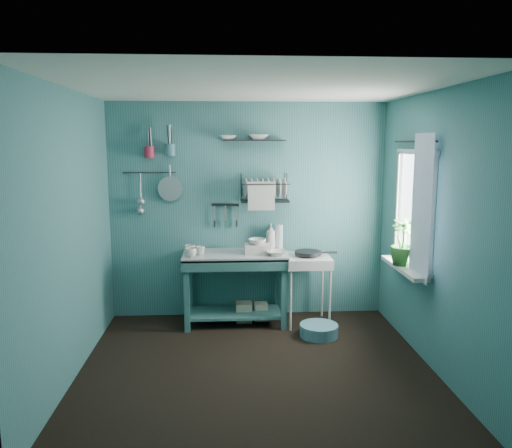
{
  "coord_description": "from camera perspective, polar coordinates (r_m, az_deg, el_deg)",
  "views": [
    {
      "loc": [
        -0.27,
        -4.27,
        2.04
      ],
      "look_at": [
        0.05,
        0.85,
        1.2
      ],
      "focal_mm": 35.0,
      "sensor_mm": 36.0,
      "label": 1
    }
  ],
  "objects": [
    {
      "name": "storage_tin_large",
      "position": [
        5.84,
        -1.39,
        -10.01
      ],
      "size": [
        0.18,
        0.18,
        0.22
      ],
      "primitive_type": "cube",
      "color": "tan",
      "rests_on": "floor"
    },
    {
      "name": "windowsill",
      "position": [
        5.19,
        16.53,
        -4.8
      ],
      "size": [
        0.16,
        0.95,
        0.04
      ],
      "primitive_type": "cube",
      "color": "silver",
      "rests_on": "wall_right"
    },
    {
      "name": "curtain",
      "position": [
        4.81,
        18.32,
        1.77
      ],
      "size": [
        0.0,
        1.35,
        1.35
      ],
      "primitive_type": "plane",
      "rotation": [
        1.57,
        0.0,
        1.57
      ],
      "color": "white",
      "rests_on": "wall_right"
    },
    {
      "name": "frying_pan",
      "position": [
        5.61,
        5.95,
        -3.28
      ],
      "size": [
        0.3,
        0.3,
        0.03
      ],
      "primitive_type": "cylinder",
      "color": "black",
      "rests_on": "hotplate_stand"
    },
    {
      "name": "storage_tin_small",
      "position": [
        5.88,
        0.57,
        -9.96
      ],
      "size": [
        0.15,
        0.15,
        0.2
      ],
      "primitive_type": "cube",
      "color": "tan",
      "rests_on": "floor"
    },
    {
      "name": "dish_rack",
      "position": [
        5.68,
        1.02,
        4.16
      ],
      "size": [
        0.57,
        0.3,
        0.32
      ],
      "primitive_type": "cube",
      "rotation": [
        0.0,
        0.0,
        0.11
      ],
      "color": "black",
      "rests_on": "wall_back"
    },
    {
      "name": "ladle_inner",
      "position": [
        5.85,
        -13.11,
        3.14
      ],
      "size": [
        0.01,
        0.01,
        0.3
      ],
      "primitive_type": "cylinder",
      "color": "#ACAEB5",
      "rests_on": "wall_back"
    },
    {
      "name": "wall_front",
      "position": [
        2.9,
        1.93,
        -6.53
      ],
      "size": [
        3.2,
        0.0,
        3.2
      ],
      "primitive_type": "plane",
      "rotation": [
        -1.57,
        0.0,
        0.0
      ],
      "color": "#336869",
      "rests_on": "ground"
    },
    {
      "name": "window_glass",
      "position": [
        5.11,
        17.73,
        1.66
      ],
      "size": [
        0.0,
        1.1,
        1.1
      ],
      "primitive_type": "plane",
      "rotation": [
        1.57,
        0.0,
        1.57
      ],
      "color": "white",
      "rests_on": "wall_right"
    },
    {
      "name": "utensil_cup_teal",
      "position": [
        5.73,
        -9.79,
        8.36
      ],
      "size": [
        0.11,
        0.11,
        0.13
      ],
      "primitive_type": "cylinder",
      "color": "#3C6E7D",
      "rests_on": "wall_back"
    },
    {
      "name": "shelf_bowl_left",
      "position": [
        5.67,
        -3.27,
        9.11
      ],
      "size": [
        0.22,
        0.22,
        0.05
      ],
      "primitive_type": "imported",
      "rotation": [
        0.0,
        0.0,
        0.11
      ],
      "color": "silver",
      "rests_on": "upper_shelf"
    },
    {
      "name": "potted_plant",
      "position": [
        5.16,
        16.45,
        -2.02
      ],
      "size": [
        0.28,
        0.28,
        0.46
      ],
      "primitive_type": "imported",
      "rotation": [
        0.0,
        0.0,
        0.08
      ],
      "color": "#30712D",
      "rests_on": "windowsill"
    },
    {
      "name": "upper_shelf",
      "position": [
        5.68,
        -0.15,
        9.53
      ],
      "size": [
        0.71,
        0.21,
        0.01
      ],
      "primitive_type": "cube",
      "rotation": [
        0.0,
        0.0,
        -0.04
      ],
      "color": "black",
      "rests_on": "wall_back"
    },
    {
      "name": "floor_basin",
      "position": [
        5.46,
        7.2,
        -11.97
      ],
      "size": [
        0.41,
        0.41,
        0.13
      ],
      "primitive_type": "cylinder",
      "color": "teal",
      "rests_on": "floor"
    },
    {
      "name": "wash_tub",
      "position": [
        5.58,
        0.15,
        -2.84
      ],
      "size": [
        0.28,
        0.22,
        0.1
      ],
      "primitive_type": "cube",
      "color": "beige",
      "rests_on": "work_counter"
    },
    {
      "name": "mug_left",
      "position": [
        5.44,
        -7.47,
        -3.24
      ],
      "size": [
        0.12,
        0.12,
        0.1
      ],
      "primitive_type": "imported",
      "color": "silver",
      "rests_on": "work_counter"
    },
    {
      "name": "ceiling",
      "position": [
        4.31,
        0.04,
        15.43
      ],
      "size": [
        3.2,
        3.2,
        0.0
      ],
      "primitive_type": "plane",
      "rotation": [
        3.14,
        0.0,
        0.0
      ],
      "color": "silver",
      "rests_on": "ground"
    },
    {
      "name": "mug_mid",
      "position": [
        5.53,
        -6.36,
        -3.03
      ],
      "size": [
        0.14,
        0.14,
        0.09
      ],
      "primitive_type": "imported",
      "rotation": [
        0.0,
        0.0,
        0.52
      ],
      "color": "silver",
      "rests_on": "work_counter"
    },
    {
      "name": "colander",
      "position": [
        5.78,
        -9.77,
        4.0
      ],
      "size": [
        0.28,
        0.03,
        0.28
      ],
      "primitive_type": "cylinder",
      "rotation": [
        1.54,
        0.0,
        0.0
      ],
      "color": "#ACAEB5",
      "rests_on": "wall_back"
    },
    {
      "name": "curtain_rod",
      "position": [
        5.06,
        17.61,
        8.98
      ],
      "size": [
        0.02,
        1.05,
        0.02
      ],
      "primitive_type": "cylinder",
      "rotation": [
        1.57,
        0.0,
        0.0
      ],
      "color": "black",
      "rests_on": "wall_right"
    },
    {
      "name": "mug_right",
      "position": [
        5.6,
        -7.56,
        -2.89
      ],
      "size": [
        0.17,
        0.17,
        0.1
      ],
      "primitive_type": "imported",
      "rotation": [
        0.0,
        0.0,
        1.05
      ],
      "color": "silver",
      "rests_on": "work_counter"
    },
    {
      "name": "work_counter",
      "position": [
        5.7,
        -2.4,
        -7.35
      ],
      "size": [
        1.24,
        0.78,
        0.82
      ],
      "primitive_type": "cube",
      "rotation": [
        0.0,
        0.0,
        0.18
      ],
      "color": "#2D5F5D",
      "rests_on": "floor"
    },
    {
      "name": "hook_rail",
      "position": [
        5.82,
        -12.12,
        5.76
      ],
      "size": [
        0.6,
        0.01,
        0.01
      ],
      "primitive_type": "cylinder",
      "rotation": [
        0.0,
        1.57,
        0.0
      ],
      "color": "black",
      "rests_on": "wall_back"
    },
    {
      "name": "wall_back",
      "position": [
        5.83,
        -0.89,
        1.51
      ],
      "size": [
        3.2,
        0.0,
        3.2
      ],
      "primitive_type": "plane",
      "rotation": [
        1.57,
        0.0,
        0.0
      ],
      "color": "#336869",
      "rests_on": "ground"
    },
    {
      "name": "wall_left",
      "position": [
        4.54,
        -20.54,
        -1.31
      ],
      "size": [
        0.0,
        3.0,
        3.0
      ],
      "primitive_type": "plane",
      "rotation": [
        1.57,
        0.0,
        1.57
      ],
      "color": "#336869",
      "rests_on": "ground"
    },
    {
      "name": "knife_strip",
      "position": [
        5.79,
        -3.52,
        2.21
      ],
      "size": [
        0.32,
        0.07,
        0.03
      ],
      "primitive_type": "cube",
      "rotation": [
        0.0,
        0.0,
        -0.17
      ],
      "color": "black",
      "rests_on": "wall_back"
    },
    {
      "name": "wall_right",
      "position": [
        4.73,
        19.77,
        -0.87
      ],
      "size": [
        0.0,
        3.0,
        3.0
      ],
      "primitive_type": "plane",
      "rotation": [
        1.57,
        0.0,
        -1.57
      ],
      "color": "#336869",
      "rests_on": "ground"
    },
    {
      "name": "ladle_outer",
      "position": [
        5.83,
        -13.05,
        4.2
      ],
      "size": [
        0.01,
        0.01,
        0.3
      ],
      "primitive_type": "cylinder",
      "color": "#ACAEB5",
      "rests_on": "wall_back"
    },
    {
      "name": "soap_bottle",
      "position": [
        5.78,
        1.69,
        -1.4
      ],
      "size": [
        0.11,
        0.12,
        0.3
      ],
      "primitive_type": "imported",
      "color": "beige",
      "rests_on": "work_counter"
    },
    {
      "name": "counter_bowl",
      "position": [
        5.47,
        2.33,
        -3.34
      ],
      "size": [
        0.22,
        0.22,
        0.05
      ],
      "primitive_type": "imported",
      "color": "silver",
      "rests_on": "work_counter"
    },
    {
      "name": "water_bottle",
      "position": [
        5.81,
        2.65,
        -1.44
      ],
      "size": [
        0.09,
        0.09,
        0.28
      ],
      "primitive_type": "cylinder",
      "color": "silver",
      "rests_on": "work_counter"
    },
    {
      "name": "tub_bowl",
      "position": [
        5.56,
        0.15,
        -2.03
      ],
      "size": [
        0.2,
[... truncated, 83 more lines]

